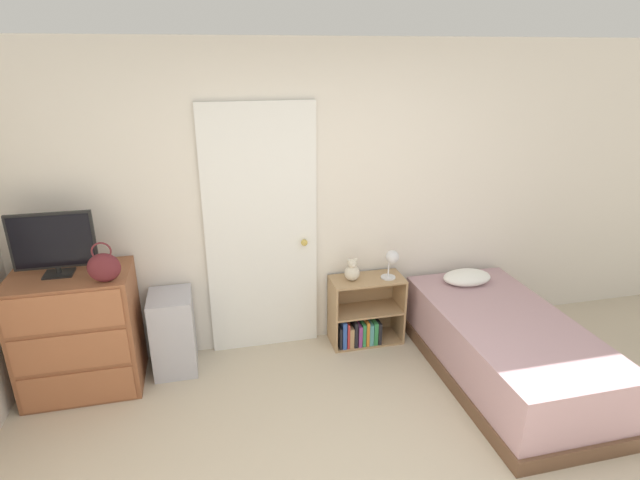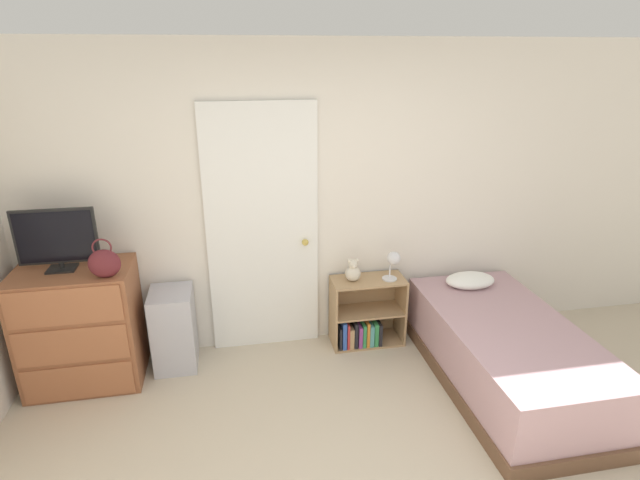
% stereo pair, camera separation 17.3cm
% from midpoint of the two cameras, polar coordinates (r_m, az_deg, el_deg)
% --- Properties ---
extents(wall_back, '(10.00, 0.06, 2.55)m').
position_cam_midpoint_polar(wall_back, '(4.15, -2.05, 4.46)').
color(wall_back, silver).
rests_on(wall_back, ground_plane).
extents(door_closed, '(0.91, 0.09, 2.10)m').
position_cam_midpoint_polar(door_closed, '(4.12, -7.88, 0.79)').
color(door_closed, white).
rests_on(door_closed, ground_plane).
extents(dresser, '(0.83, 0.55, 0.95)m').
position_cam_midpoint_polar(dresser, '(4.23, -26.91, -9.42)').
color(dresser, brown).
rests_on(dresser, ground_plane).
extents(tv, '(0.56, 0.16, 0.46)m').
position_cam_midpoint_polar(tv, '(3.99, -29.33, -0.33)').
color(tv, black).
rests_on(tv, dresser).
extents(handbag, '(0.22, 0.11, 0.29)m').
position_cam_midpoint_polar(handbag, '(3.76, -24.68, -2.84)').
color(handbag, '#591E23').
rests_on(handbag, dresser).
extents(storage_bin, '(0.33, 0.39, 0.66)m').
position_cam_midpoint_polar(storage_bin, '(4.25, -17.56, -10.06)').
color(storage_bin, '#ADADB7').
rests_on(storage_bin, ground_plane).
extents(bookshelf, '(0.63, 0.30, 0.61)m').
position_cam_midpoint_polar(bookshelf, '(4.48, 3.71, -8.91)').
color(bookshelf, tan).
rests_on(bookshelf, ground_plane).
extents(teddy_bear, '(0.13, 0.13, 0.20)m').
position_cam_midpoint_polar(teddy_bear, '(4.24, 2.52, -3.55)').
color(teddy_bear, beige).
rests_on(teddy_bear, bookshelf).
extents(desk_lamp, '(0.14, 0.14, 0.26)m').
position_cam_midpoint_polar(desk_lamp, '(4.26, 7.07, -2.23)').
color(desk_lamp, silver).
rests_on(desk_lamp, bookshelf).
extents(bed, '(0.96, 1.86, 0.64)m').
position_cam_midpoint_polar(bed, '(4.22, 19.24, -11.59)').
color(bed, brown).
rests_on(bed, ground_plane).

